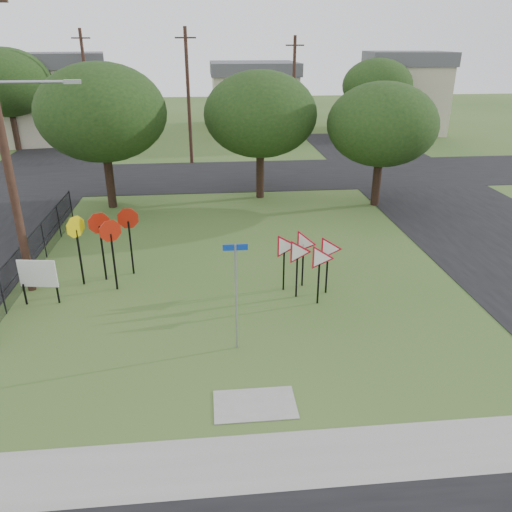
{
  "coord_description": "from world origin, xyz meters",
  "views": [
    {
      "loc": [
        -0.94,
        -12.04,
        8.16
      ],
      "look_at": [
        0.57,
        3.0,
        1.6
      ],
      "focal_mm": 35.0,
      "sensor_mm": 36.0,
      "label": 1
    }
  ],
  "objects": [
    {
      "name": "house_left",
      "position": [
        -14.0,
        34.0,
        3.65
      ],
      "size": [
        10.58,
        8.88,
        7.2
      ],
      "color": "beige",
      "rests_on": "ground"
    },
    {
      "name": "house_mid",
      "position": [
        4.0,
        40.0,
        3.15
      ],
      "size": [
        8.4,
        8.4,
        6.2
      ],
      "color": "beige",
      "rests_on": "ground"
    },
    {
      "name": "street_far",
      "position": [
        0.0,
        20.0,
        0.01
      ],
      "size": [
        60.0,
        8.0,
        0.02
      ],
      "primitive_type": "cube",
      "color": "black",
      "rests_on": "ground"
    },
    {
      "name": "planting_strip",
      "position": [
        0.0,
        -5.4,
        0.01
      ],
      "size": [
        30.0,
        0.8,
        0.02
      ],
      "primitive_type": "cube",
      "color": "#34531F",
      "rests_on": "ground"
    },
    {
      "name": "street_name_sign",
      "position": [
        -0.27,
        0.1,
        1.83
      ],
      "size": [
        0.67,
        0.06,
        3.22
      ],
      "color": "#919599",
      "rests_on": "ground"
    },
    {
      "name": "stop_sign_cluster",
      "position": [
        -4.63,
        4.87,
        1.93
      ],
      "size": [
        2.34,
        1.53,
        2.61
      ],
      "color": "black",
      "rests_on": "ground"
    },
    {
      "name": "tree_far_left",
      "position": [
        -16.0,
        30.0,
        5.17
      ],
      "size": [
        6.8,
        6.8,
        7.73
      ],
      "color": "black",
      "rests_on": "ground"
    },
    {
      "name": "tree_near_right",
      "position": [
        8.0,
        13.0,
        4.22
      ],
      "size": [
        5.6,
        5.6,
        6.33
      ],
      "color": "black",
      "rests_on": "ground"
    },
    {
      "name": "far_pole_b",
      "position": [
        6.0,
        28.0,
        4.35
      ],
      "size": [
        1.4,
        0.24,
        8.5
      ],
      "color": "#3F261D",
      "rests_on": "ground"
    },
    {
      "name": "tree_near_left",
      "position": [
        -6.0,
        14.0,
        4.86
      ],
      "size": [
        6.4,
        6.4,
        7.27
      ],
      "color": "black",
      "rests_on": "ground"
    },
    {
      "name": "far_pole_a",
      "position": [
        -2.0,
        24.0,
        4.6
      ],
      "size": [
        1.4,
        0.24,
        9.0
      ],
      "color": "#3F261D",
      "rests_on": "ground"
    },
    {
      "name": "street_right",
      "position": [
        12.0,
        10.0,
        0.01
      ],
      "size": [
        8.0,
        50.0,
        0.02
      ],
      "primitive_type": "cube",
      "color": "black",
      "rests_on": "ground"
    },
    {
      "name": "utility_pole_main",
      "position": [
        -7.24,
        4.5,
        5.21
      ],
      "size": [
        3.55,
        0.33,
        10.0
      ],
      "color": "#3F261D",
      "rests_on": "ground"
    },
    {
      "name": "ground",
      "position": [
        0.0,
        0.0,
        0.0
      ],
      "size": [
        140.0,
        140.0,
        0.0
      ],
      "primitive_type": "plane",
      "color": "#34531F"
    },
    {
      "name": "house_right",
      "position": [
        18.0,
        36.0,
        3.65
      ],
      "size": [
        8.3,
        8.3,
        7.2
      ],
      "color": "beige",
      "rests_on": "ground"
    },
    {
      "name": "far_pole_c",
      "position": [
        -10.0,
        30.0,
        4.6
      ],
      "size": [
        1.4,
        0.24,
        9.0
      ],
      "color": "#3F261D",
      "rests_on": "ground"
    },
    {
      "name": "tree_near_mid",
      "position": [
        2.0,
        15.0,
        4.54
      ],
      "size": [
        6.0,
        6.0,
        6.8
      ],
      "color": "black",
      "rests_on": "ground"
    },
    {
      "name": "fence_run",
      "position": [
        -7.6,
        6.25,
        0.78
      ],
      "size": [
        0.05,
        11.55,
        1.5
      ],
      "color": "black",
      "rests_on": "ground"
    },
    {
      "name": "tree_far_right",
      "position": [
        14.0,
        32.0,
        4.54
      ],
      "size": [
        6.0,
        6.0,
        6.8
      ],
      "color": "black",
      "rests_on": "ground"
    },
    {
      "name": "yield_sign_cluster",
      "position": [
        2.31,
        3.22,
        1.59
      ],
      "size": [
        2.39,
        1.74,
        2.15
      ],
      "color": "black",
      "rests_on": "ground"
    },
    {
      "name": "sidewalk",
      "position": [
        0.0,
        -4.2,
        0.01
      ],
      "size": [
        30.0,
        1.6,
        0.02
      ],
      "primitive_type": "cube",
      "color": "gray",
      "rests_on": "ground"
    },
    {
      "name": "info_board",
      "position": [
        -6.61,
        3.38,
        1.06
      ],
      "size": [
        1.27,
        0.24,
        1.59
      ],
      "color": "black",
      "rests_on": "ground"
    },
    {
      "name": "curb_pad",
      "position": [
        0.0,
        -2.4,
        0.01
      ],
      "size": [
        2.0,
        1.2,
        0.02
      ],
      "primitive_type": "cube",
      "color": "gray",
      "rests_on": "ground"
    }
  ]
}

